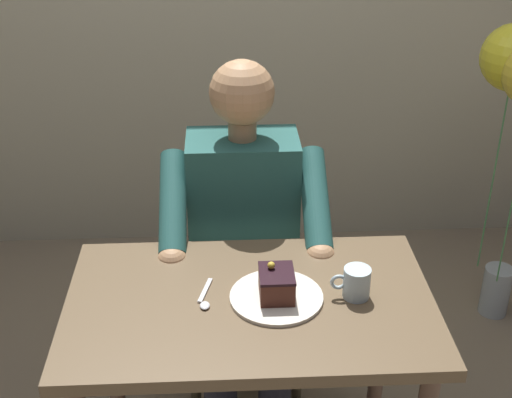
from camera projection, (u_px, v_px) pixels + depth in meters
The scene contains 7 objects.
dining_table at pixel (250, 331), 1.92m from camera, with size 0.99×0.61×0.74m.
chair at pixel (243, 253), 2.53m from camera, with size 0.42×0.42×0.89m.
seated_person at pixel (244, 242), 2.31m from camera, with size 0.53×0.58×1.23m.
dessert_plate at pixel (276, 297), 1.87m from camera, with size 0.25×0.25×0.01m, color silver.
cake_slice at pixel (276, 283), 1.85m from camera, with size 0.09×0.11×0.09m.
coffee_cup at pixel (356, 282), 1.86m from camera, with size 0.11×0.07×0.09m.
dessert_spoon at pixel (205, 298), 1.87m from camera, with size 0.04×0.14×0.01m.
Camera 1 is at (0.06, 1.52, 1.86)m, focal length 49.22 mm.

